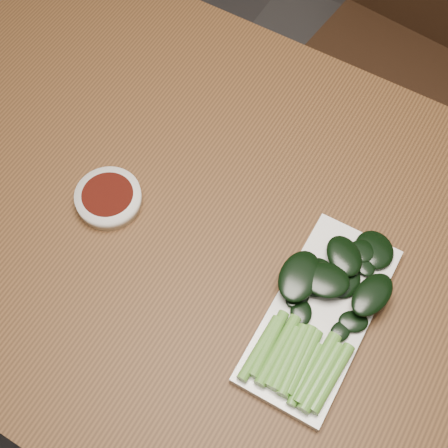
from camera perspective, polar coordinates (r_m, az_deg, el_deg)
ground at (r=1.64m, az=0.70°, el=-13.21°), size 6.00×6.00×0.00m
table at (r=1.00m, az=1.13°, el=-3.18°), size 1.40×0.80×0.75m
chair_far at (r=1.56m, az=16.59°, el=14.37°), size 0.52×0.52×0.89m
sauce_bowl at (r=0.97m, az=-10.51°, el=2.33°), size 0.10×0.10×0.03m
serving_plate at (r=0.89m, az=8.77°, el=-8.15°), size 0.14×0.29×0.01m
gai_lan at (r=0.87m, az=8.77°, el=-8.11°), size 0.16×0.31×0.03m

